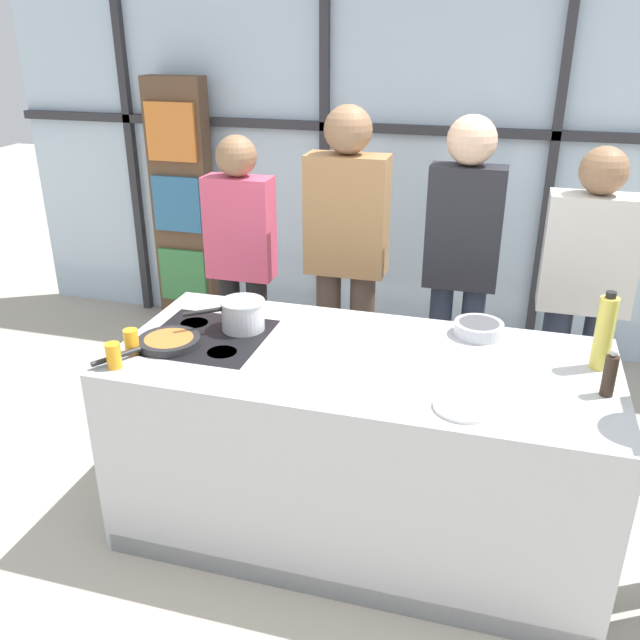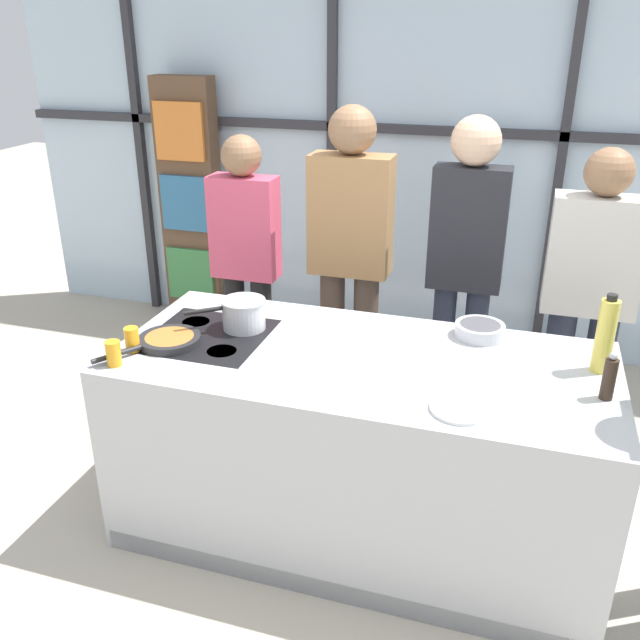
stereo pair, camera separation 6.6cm
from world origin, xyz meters
TOP-DOWN VIEW (x-y plane):
  - ground_plane at (0.00, 0.00)m, footprint 18.00×18.00m
  - back_window_wall at (0.00, 2.20)m, footprint 6.40×0.10m
  - bookshelf at (-1.84, 2.01)m, footprint 0.45×0.19m
  - demo_island at (-0.00, -0.00)m, footprint 2.11×0.95m
  - spectator_far_left at (-0.95, 0.99)m, footprint 0.39×0.23m
  - spectator_center_left at (-0.32, 0.99)m, footprint 0.44×0.25m
  - spectator_center_right at (0.32, 0.99)m, footprint 0.39×0.25m
  - spectator_far_right at (0.95, 0.99)m, footprint 0.46×0.23m
  - frying_pan at (-0.84, -0.13)m, footprint 0.34×0.44m
  - saucepan at (-0.59, 0.12)m, footprint 0.32×0.28m
  - white_plate at (0.45, -0.31)m, footprint 0.22×0.22m
  - mixing_bowl at (0.46, 0.35)m, footprint 0.22×0.22m
  - oil_bottle at (0.95, 0.17)m, footprint 0.07×0.07m
  - pepper_grinder at (0.96, -0.06)m, footprint 0.05×0.05m
  - juice_glass_near at (-0.95, -0.38)m, footprint 0.06×0.06m
  - juice_glass_far at (-0.95, -0.24)m, footprint 0.06×0.06m

SIDE VIEW (x-z plane):
  - ground_plane at x=0.00m, z-range 0.00..0.00m
  - demo_island at x=0.00m, z-range 0.00..0.90m
  - white_plate at x=0.45m, z-range 0.90..0.92m
  - frying_pan at x=-0.84m, z-range 0.90..0.94m
  - bookshelf at x=-1.84m, z-range 0.00..1.86m
  - mixing_bowl at x=0.46m, z-range 0.91..0.97m
  - spectator_far_right at x=0.95m, z-range 0.11..1.77m
  - spectator_far_left at x=-0.95m, z-range 0.13..1.77m
  - juice_glass_near at x=-0.95m, z-range 0.90..1.01m
  - juice_glass_far at x=-0.95m, z-range 0.90..1.01m
  - saucepan at x=-0.59m, z-range 0.91..1.05m
  - pepper_grinder at x=0.96m, z-range 0.89..1.09m
  - spectator_center_left at x=-0.32m, z-range 0.14..1.96m
  - spectator_center_right at x=0.32m, z-range 0.16..1.95m
  - oil_bottle at x=0.95m, z-range 0.89..1.23m
  - back_window_wall at x=0.00m, z-range 0.00..2.80m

